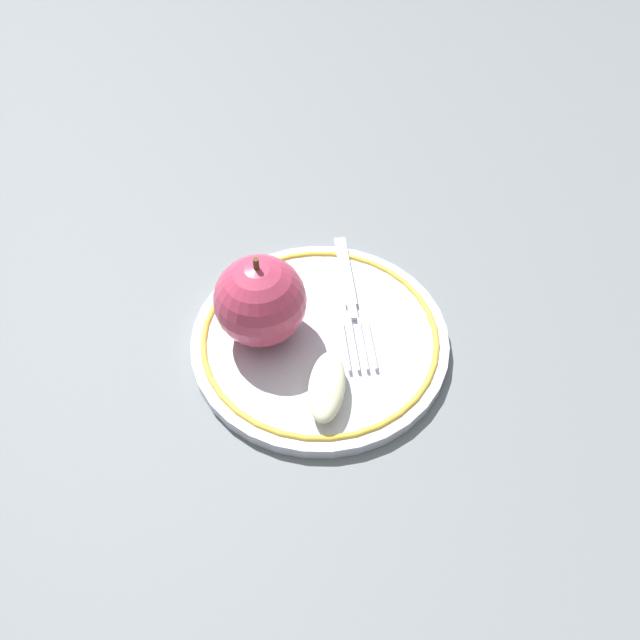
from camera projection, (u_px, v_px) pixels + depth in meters
ground_plane at (334, 336)px, 0.60m from camera, size 2.00×2.00×0.00m
plate at (320, 339)px, 0.59m from camera, size 0.24×0.24×0.02m
apple_red_whole at (260, 300)px, 0.55m from camera, size 0.08×0.08×0.09m
apple_slice_front at (327, 386)px, 0.53m from camera, size 0.08×0.04×0.02m
fork at (350, 295)px, 0.61m from camera, size 0.17×0.03×0.00m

